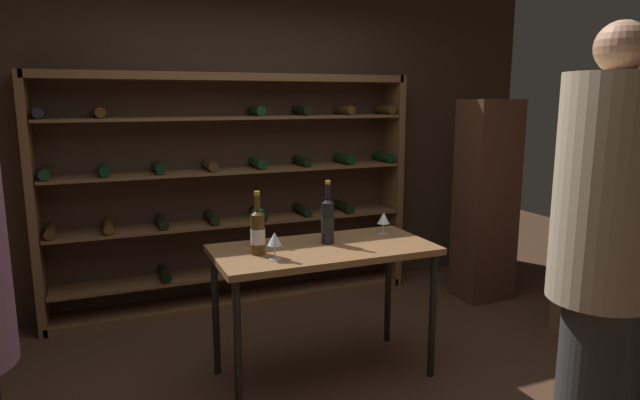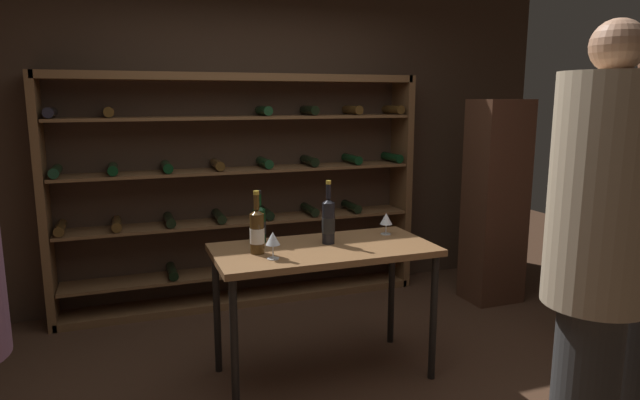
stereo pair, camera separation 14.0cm
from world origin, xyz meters
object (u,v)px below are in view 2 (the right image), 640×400
Objects in this scene: display_cabinet at (495,202)px; wine_bottle_red_label at (257,231)px; tasting_table at (324,260)px; person_bystander_red_print at (598,246)px; wine_crate at (599,319)px; wine_glass_stemmed_right at (273,240)px; wine_rack at (242,191)px; wine_glass_stemmed_left at (386,220)px; wine_bottle_green_slim at (328,221)px; wine_bottle_gold_foil at (259,224)px.

display_cabinet is 2.37m from wine_bottle_red_label.
tasting_table is 0.78× the size of display_cabinet.
person_bystander_red_print is 4.23× the size of wine_crate.
tasting_table is 0.43m from wine_glass_stemmed_right.
tasting_table is 0.66× the size of person_bystander_red_print.
person_bystander_red_print reaches higher than tasting_table.
display_cabinet is (1.13, 2.11, -0.27)m from person_bystander_red_print.
wine_bottle_red_label is at bearing 175.55° from wine_crate.
wine_rack reaches higher than display_cabinet.
wine_glass_stemmed_left is (0.49, 0.14, 0.18)m from tasting_table.
wine_glass_stemmed_left is (0.68, -1.28, -0.03)m from wine_rack.
tasting_table is (0.19, -1.43, -0.21)m from wine_rack.
tasting_table is 1.57m from person_bystander_red_print.
wine_glass_stemmed_right is at bearing -158.22° from tasting_table.
tasting_table is at bearing -130.90° from wine_bottle_green_slim.
wine_glass_stemmed_right is (-0.02, -0.38, -0.01)m from wine_bottle_gold_foil.
person_bystander_red_print reaches higher than wine_crate.
person_bystander_red_print is 1.53m from wine_glass_stemmed_left.
tasting_table is 0.54m from wine_glass_stemmed_left.
wine_bottle_gold_foil is at bearing -97.22° from wine_rack.
wine_rack is 1.45m from wine_glass_stemmed_left.
tasting_table is 0.24m from wine_bottle_green_slim.
wine_bottle_green_slim reaches higher than wine_bottle_red_label.
wine_bottle_red_label is 0.92m from wine_glass_stemmed_left.
wine_glass_stemmed_left is at bearing -6.56° from wine_bottle_gold_foil.
wine_bottle_green_slim reaches higher than wine_bottle_gold_foil.
wine_bottle_red_label is at bearing 140.97° from person_bystander_red_print.
wine_bottle_green_slim is at bearing -158.87° from display_cabinet.
person_bystander_red_print is at bearing -118.29° from display_cabinet.
wine_rack is 1.77× the size of display_cabinet.
wine_glass_stemmed_right is at bearing 142.63° from person_bystander_red_print.
wine_crate is (2.07, -0.19, -0.61)m from tasting_table.
wine_bottle_green_slim is at bearing 126.09° from person_bystander_red_print.
wine_crate is at bearing 52.09° from person_bystander_red_print.
person_bystander_red_print reaches higher than wine_glass_stemmed_right.
wine_crate is (1.37, 1.16, -0.98)m from person_bystander_red_print.
wine_bottle_gold_foil reaches higher than tasting_table.
wine_rack is 1.58m from wine_glass_stemmed_right.
wine_glass_stemmed_left is at bearing 109.46° from person_bystander_red_print.
person_bystander_red_print is 1.18× the size of display_cabinet.
person_bystander_red_print is 14.11× the size of wine_glass_stemmed_left.
wine_bottle_red_label is (-2.48, 0.19, 0.82)m from wine_crate.
wine_glass_stemmed_left is at bearing 10.58° from wine_bottle_green_slim.
wine_bottle_green_slim reaches higher than wine_crate.
wine_bottle_red_label is 0.93× the size of wine_bottle_green_slim.
wine_bottle_red_label is (-2.24, -0.75, 0.11)m from display_cabinet.
display_cabinet reaches higher than wine_bottle_red_label.
wine_crate is at bearing -10.23° from wine_bottle_gold_foil.
display_cabinet reaches higher than wine_glass_stemmed_right.
wine_glass_stemmed_right is (-1.05, 1.22, -0.18)m from person_bystander_red_print.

